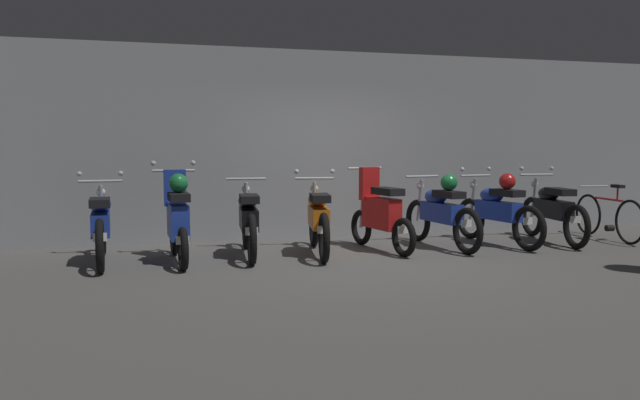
{
  "coord_description": "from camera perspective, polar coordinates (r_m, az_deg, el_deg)",
  "views": [
    {
      "loc": [
        -2.85,
        -7.54,
        1.51
      ],
      "look_at": [
        -0.45,
        0.63,
        0.75
      ],
      "focal_mm": 35.36,
      "sensor_mm": 36.0,
      "label": 1
    }
  ],
  "objects": [
    {
      "name": "ground_plane",
      "position": [
        8.21,
        4.31,
        -5.52
      ],
      "size": [
        80.0,
        80.0,
        0.0
      ],
      "primitive_type": "plane",
      "color": "#565451"
    },
    {
      "name": "back_wall",
      "position": [
        10.26,
        -0.22,
        5.01
      ],
      "size": [
        16.0,
        0.3,
        2.99
      ],
      "primitive_type": "cube",
      "color": "gray",
      "rests_on": "ground"
    },
    {
      "name": "motorbike_slot_0",
      "position": [
        8.43,
        -19.22,
        -2.13
      ],
      "size": [
        0.59,
        1.95,
        1.15
      ],
      "color": "black",
      "rests_on": "ground"
    },
    {
      "name": "motorbike_slot_1",
      "position": [
        8.23,
        -12.75,
        -1.6
      ],
      "size": [
        0.59,
        1.68,
        1.29
      ],
      "color": "black",
      "rests_on": "ground"
    },
    {
      "name": "motorbike_slot_2",
      "position": [
        8.54,
        -6.49,
        -1.8
      ],
      "size": [
        0.56,
        1.95,
        1.03
      ],
      "color": "black",
      "rests_on": "ground"
    },
    {
      "name": "motorbike_slot_3",
      "position": [
        8.62,
        -0.15,
        -1.68
      ],
      "size": [
        0.6,
        1.94,
        1.15
      ],
      "color": "black",
      "rests_on": "ground"
    },
    {
      "name": "motorbike_slot_4",
      "position": [
        8.97,
        5.45,
        -1.23
      ],
      "size": [
        0.56,
        1.67,
        1.18
      ],
      "color": "black",
      "rests_on": "ground"
    },
    {
      "name": "motorbike_slot_5",
      "position": [
        9.34,
        10.89,
        -1.04
      ],
      "size": [
        0.56,
        1.95,
        1.08
      ],
      "color": "black",
      "rests_on": "ground"
    },
    {
      "name": "motorbike_slot_6",
      "position": [
        9.8,
        15.78,
        -0.84
      ],
      "size": [
        0.58,
        1.94,
        1.15
      ],
      "color": "black",
      "rests_on": "ground"
    },
    {
      "name": "motorbike_slot_7",
      "position": [
        10.33,
        20.28,
        -0.87
      ],
      "size": [
        0.59,
        1.95,
        1.15
      ],
      "color": "black",
      "rests_on": "ground"
    },
    {
      "name": "bicycle",
      "position": [
        10.95,
        24.62,
        -1.38
      ],
      "size": [
        0.5,
        1.73,
        0.89
      ],
      "color": "black",
      "rests_on": "ground"
    }
  ]
}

